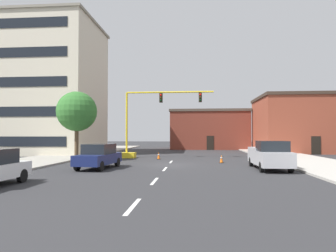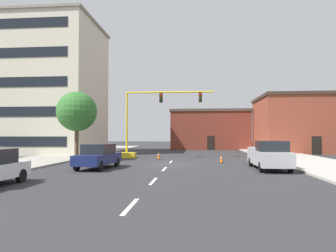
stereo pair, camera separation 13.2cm
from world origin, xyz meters
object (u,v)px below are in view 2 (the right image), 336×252
object	(u,v)px
traffic_signal_gantry	(139,136)
traffic_cone_roadside_b	(221,159)
traffic_cone_roadside_a	(159,156)
pickup_truck_silver	(269,155)
sedan_navy_mid_left	(98,156)
tree_left_near	(77,112)

from	to	relation	value
traffic_signal_gantry	traffic_cone_roadside_b	size ratio (longest dim) A/B	14.05
traffic_cone_roadside_a	traffic_cone_roadside_b	world-z (taller)	traffic_cone_roadside_a
traffic_cone_roadside_b	pickup_truck_silver	bearing A→B (deg)	-57.43
sedan_navy_mid_left	traffic_cone_roadside_a	world-z (taller)	sedan_navy_mid_left
tree_left_near	traffic_cone_roadside_a	world-z (taller)	tree_left_near
traffic_signal_gantry	sedan_navy_mid_left	xyz separation A→B (m)	(-1.07, -9.82, -1.40)
tree_left_near	sedan_navy_mid_left	xyz separation A→B (m)	(3.98, -5.86, -3.62)
tree_left_near	pickup_truck_silver	bearing A→B (deg)	-18.57
pickup_truck_silver	sedan_navy_mid_left	world-z (taller)	pickup_truck_silver
traffic_cone_roadside_b	sedan_navy_mid_left	bearing A→B (deg)	-150.93
traffic_signal_gantry	traffic_cone_roadside_a	xyz separation A→B (m)	(2.21, -1.48, -1.94)
traffic_signal_gantry	traffic_cone_roadside_a	bearing A→B (deg)	-33.70
traffic_cone_roadside_a	tree_left_near	bearing A→B (deg)	-161.08
traffic_signal_gantry	traffic_cone_roadside_a	size ratio (longest dim) A/B	13.75
traffic_signal_gantry	tree_left_near	world-z (taller)	traffic_signal_gantry
tree_left_near	traffic_cone_roadside_b	world-z (taller)	tree_left_near
traffic_cone_roadside_a	traffic_cone_roadside_b	bearing A→B (deg)	-29.99
pickup_truck_silver	traffic_cone_roadside_a	bearing A→B (deg)	137.80
traffic_cone_roadside_b	tree_left_near	bearing A→B (deg)	176.34
traffic_signal_gantry	traffic_cone_roadside_b	distance (m)	9.51
traffic_signal_gantry	tree_left_near	size ratio (longest dim) A/B	1.55
pickup_truck_silver	traffic_cone_roadside_a	distance (m)	11.68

